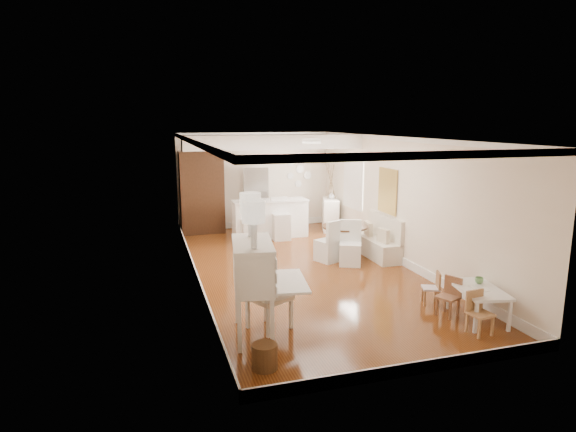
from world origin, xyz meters
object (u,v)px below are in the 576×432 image
dining_table (345,241)px  kids_chair_b (431,288)px  kids_table (477,304)px  breakfast_counter (270,219)px  wicker_basket (265,356)px  bar_stool_right (281,219)px  bar_stool_left (248,224)px  sideboard (330,214)px  slip_chair_near (350,243)px  slip_chair_far (328,240)px  secretary_bureau (253,290)px  kids_chair_a (448,297)px  kids_chair_c (480,313)px  fridge (268,198)px  gustavian_armchair (269,296)px  pantry_cabinet (202,193)px

dining_table → kids_chair_b: bearing=-85.8°
kids_table → breakfast_counter: size_ratio=0.52×
wicker_basket → bar_stool_right: 6.86m
bar_stool_left → kids_chair_b: bearing=-74.9°
dining_table → sideboard: size_ratio=1.12×
kids_table → kids_chair_b: (-0.33, 0.81, 0.03)m
slip_chair_near → slip_chair_far: bearing=156.7°
kids_table → slip_chair_far: size_ratio=1.10×
dining_table → breakfast_counter: size_ratio=0.52×
secretary_bureau → bar_stool_left: secretary_bureau is taller
kids_table → bar_stool_left: bearing=112.1°
kids_table → kids_chair_a: size_ratio=1.64×
kids_chair_a → slip_chair_far: 3.56m
kids_chair_a → kids_chair_c: bearing=-21.0°
wicker_basket → fridge: bearing=75.3°
kids_chair_a → breakfast_counter: breakfast_counter is taller
slip_chair_near → dining_table: bearing=101.5°
slip_chair_near → slip_chair_far: slip_chair_near is taller
gustavian_armchair → slip_chair_near: (2.55, 2.70, -0.04)m
secretary_bureau → kids_chair_a: (3.21, -0.18, -0.40)m
bar_stool_left → bar_stool_right: (0.88, -0.02, 0.08)m
bar_stool_left → slip_chair_far: bearing=-66.2°
gustavian_armchair → bar_stool_right: (1.71, 5.35, 0.04)m
wicker_basket → kids_chair_b: 3.58m
slip_chair_far → sideboard: size_ratio=1.00×
kids_table → bar_stool_right: size_ratio=0.94×
pantry_cabinet → kids_chair_c: bearing=-68.3°
kids_chair_b → fridge: size_ratio=0.33×
secretary_bureau → pantry_cabinet: 6.99m
gustavian_armchair → slip_chair_near: 3.71m
dining_table → fridge: fridge is taller
gustavian_armchair → kids_chair_b: (2.94, 0.17, -0.23)m
kids_chair_a → breakfast_counter: 6.24m
kids_table → pantry_cabinet: (-3.46, 7.43, 0.88)m
dining_table → slip_chair_near: (-0.16, -0.68, 0.12)m
slip_chair_far → secretary_bureau: bearing=29.7°
kids_chair_b → sideboard: size_ratio=0.61×
kids_chair_b → sideboard: sideboard is taller
slip_chair_near → kids_chair_b: bearing=-56.6°
breakfast_counter → pantry_cabinet: 2.11m
wicker_basket → kids_chair_a: bearing=13.8°
kids_chair_c → breakfast_counter: 6.97m
breakfast_counter → pantry_cabinet: (-1.70, 1.08, 0.63)m
secretary_bureau → gustavian_armchair: secretary_bureau is taller
kids_chair_c → kids_table: bearing=49.3°
bar_stool_left → fridge: fridge is taller
pantry_cabinet → gustavian_armchair: bearing=-88.4°
dining_table → bar_stool_left: bearing=133.4°
wicker_basket → sideboard: bearing=62.4°
wicker_basket → bar_stool_left: bearing=79.7°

